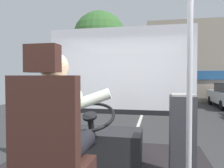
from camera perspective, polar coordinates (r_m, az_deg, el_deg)
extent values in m
cube|color=#373737|center=(10.93, 8.27, -7.59)|extent=(18.00, 44.00, 0.05)
cube|color=silver|center=(10.93, 8.27, -7.44)|extent=(0.12, 39.60, 0.00)
cube|color=#381E19|center=(1.49, -17.88, -10.60)|extent=(0.48, 0.10, 0.66)
cube|color=#381E19|center=(1.46, -18.06, 6.50)|extent=(0.22, 0.10, 0.18)
cylinder|color=black|center=(1.82, -9.49, -16.20)|extent=(0.17, 0.51, 0.17)
cylinder|color=black|center=(1.90, -14.98, -15.52)|extent=(0.17, 0.51, 0.17)
cylinder|color=silver|center=(1.63, -15.08, -10.02)|extent=(0.34, 0.34, 0.63)
cube|color=black|center=(1.78, -12.51, -6.55)|extent=(0.06, 0.01, 0.39)
sphere|color=beige|center=(1.60, -15.20, 4.47)|extent=(0.21, 0.21, 0.21)
cylinder|color=silver|center=(1.78, -8.27, -5.19)|extent=(0.52, 0.19, 0.26)
cylinder|color=silver|center=(1.87, -15.09, -4.88)|extent=(0.52, 0.19, 0.26)
cube|color=black|center=(2.94, -3.30, -15.97)|extent=(1.10, 0.56, 0.40)
cylinder|color=black|center=(2.53, -5.42, -12.07)|extent=(0.07, 0.22, 0.37)
torus|color=black|center=(2.42, -5.96, -8.56)|extent=(0.57, 0.54, 0.27)
cylinder|color=black|center=(2.42, -5.96, -8.56)|extent=(0.16, 0.16, 0.09)
cylinder|color=#B7B7BC|center=(1.79, 20.00, -1.16)|extent=(0.04, 0.04, 2.02)
cube|color=#333338|center=(2.46, 18.22, -13.55)|extent=(0.26, 0.26, 0.90)
cube|color=#9E9993|center=(2.38, 18.34, -2.77)|extent=(0.23, 0.24, 0.02)
cube|color=silver|center=(3.64, 1.97, 4.21)|extent=(2.50, 0.01, 1.40)
cube|color=black|center=(3.68, 1.95, -7.37)|extent=(2.50, 0.08, 0.08)
cylinder|color=#4C3828|center=(14.43, -3.31, 1.30)|extent=(0.28, 0.28, 3.25)
sphere|color=#36652D|center=(14.67, -3.33, 12.19)|extent=(3.53, 3.53, 3.53)
cylinder|color=black|center=(15.12, 24.71, -3.99)|extent=(0.14, 0.54, 0.54)
cylinder|color=black|center=(12.74, 27.26, -5.09)|extent=(0.14, 0.54, 0.54)
cube|color=#474C51|center=(20.59, 23.14, -1.58)|extent=(1.93, 4.29, 0.64)
cube|color=#282D33|center=(20.31, 23.31, -0.03)|extent=(1.58, 2.36, 0.49)
cylinder|color=black|center=(22.11, 24.76, -2.21)|extent=(0.14, 0.53, 0.53)
cylinder|color=black|center=(21.76, 20.06, -2.21)|extent=(0.14, 0.53, 0.53)
cylinder|color=black|center=(19.53, 26.55, -2.75)|extent=(0.14, 0.53, 0.53)
cylinder|color=black|center=(19.14, 21.25, -2.77)|extent=(0.14, 0.53, 0.53)
cube|color=maroon|center=(25.30, 20.85, -1.10)|extent=(1.87, 4.22, 0.56)
cube|color=#282D33|center=(25.03, 20.96, 0.00)|extent=(1.53, 2.32, 0.43)
cylinder|color=black|center=(26.75, 22.27, -1.57)|extent=(0.14, 0.46, 0.46)
cylinder|color=black|center=(26.48, 18.49, -1.56)|extent=(0.14, 0.46, 0.46)
cylinder|color=black|center=(24.19, 23.42, -1.93)|extent=(0.14, 0.46, 0.46)
cylinder|color=black|center=(23.89, 19.25, -1.93)|extent=(0.14, 0.46, 0.46)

